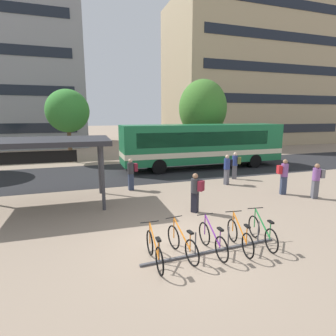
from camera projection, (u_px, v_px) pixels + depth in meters
name	position (u px, v px, depth m)	size (l,w,h in m)	color
ground	(183.00, 245.00, 8.19)	(200.00, 200.00, 0.00)	gray
bus_lane_asphalt	(124.00, 173.00, 18.43)	(80.00, 7.20, 0.01)	#232326
city_bus	(204.00, 144.00, 19.95)	(12.05, 2.70, 3.20)	#196B3D
bike_rack	(212.00, 249.00, 7.74)	(4.27, 0.27, 0.70)	#47474C
parked_bicycle_orange_0	(154.00, 250.00, 7.08)	(0.52, 1.72, 0.99)	black
parked_bicycle_orange_1	(182.00, 243.00, 7.46)	(0.52, 1.71, 0.99)	black
parked_bicycle_purple_2	(212.00, 240.00, 7.66)	(0.52, 1.72, 0.99)	black
parked_bicycle_orange_3	(240.00, 237.00, 7.88)	(0.52, 1.71, 0.99)	black
parked_bicycle_green_4	(262.00, 232.00, 8.17)	(0.52, 1.71, 0.99)	black
transit_shelter	(35.00, 144.00, 11.15)	(6.09, 3.52, 2.88)	#38383D
commuter_olive_pack_0	(235.00, 164.00, 16.49)	(0.60, 0.57, 1.66)	#565660
commuter_black_pack_1	(227.00, 167.00, 15.21)	(0.60, 0.50, 1.70)	#565660
commuter_red_pack_2	(284.00, 174.00, 13.27)	(0.58, 0.44, 1.75)	#2D3851
commuter_maroon_pack_3	(196.00, 190.00, 10.77)	(0.57, 0.60, 1.61)	black
commuter_grey_pack_4	(317.00, 178.00, 12.61)	(0.57, 0.40, 1.67)	#565660
commuter_maroon_pack_5	(131.00, 172.00, 14.06)	(0.55, 0.37, 1.67)	#2D3851
street_tree_0	(203.00, 108.00, 24.16)	(4.26, 4.26, 6.99)	brown
street_tree_2	(68.00, 111.00, 21.93)	(3.45, 3.45, 5.94)	brown
building_right_wing	(251.00, 77.00, 38.36)	(23.13, 11.52, 18.30)	tan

